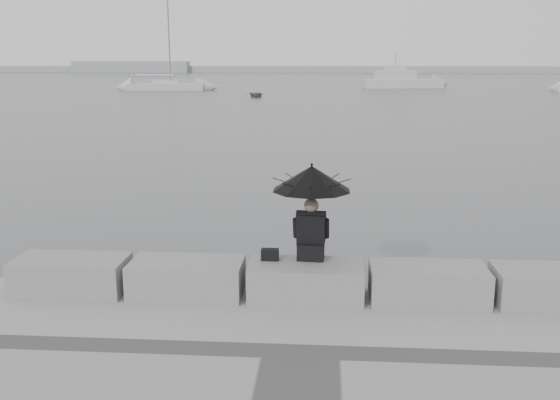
# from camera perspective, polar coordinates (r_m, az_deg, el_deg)

# --- Properties ---
(ground) EXTENTS (360.00, 360.00, 0.00)m
(ground) POSITION_cam_1_polar(r_m,az_deg,el_deg) (9.56, 2.42, -10.68)
(ground) COLOR #4E5154
(ground) RESTS_ON ground
(stone_block_far_left) EXTENTS (1.60, 0.80, 0.50)m
(stone_block_far_left) POSITION_cam_1_polar(r_m,az_deg,el_deg) (9.58, -18.54, -6.51)
(stone_block_far_left) COLOR slate
(stone_block_far_left) RESTS_ON promenade
(stone_block_left) EXTENTS (1.60, 0.80, 0.50)m
(stone_block_left) POSITION_cam_1_polar(r_m,az_deg,el_deg) (9.07, -8.50, -7.05)
(stone_block_left) COLOR slate
(stone_block_left) RESTS_ON promenade
(stone_block_centre) EXTENTS (1.60, 0.80, 0.50)m
(stone_block_centre) POSITION_cam_1_polar(r_m,az_deg,el_deg) (8.86, 2.38, -7.40)
(stone_block_centre) COLOR slate
(stone_block_centre) RESTS_ON promenade
(stone_block_right) EXTENTS (1.60, 0.80, 0.50)m
(stone_block_right) POSITION_cam_1_polar(r_m,az_deg,el_deg) (8.98, 13.38, -7.48)
(stone_block_right) COLOR slate
(stone_block_right) RESTS_ON promenade
(stone_block_far_right) EXTENTS (1.60, 0.80, 0.50)m
(stone_block_far_right) POSITION_cam_1_polar(r_m,az_deg,el_deg) (9.41, 23.73, -7.31)
(stone_block_far_right) COLOR slate
(stone_block_far_right) RESTS_ON promenade
(seated_person) EXTENTS (1.13, 1.13, 1.39)m
(seated_person) POSITION_cam_1_polar(r_m,az_deg,el_deg) (8.76, 2.89, 0.84)
(seated_person) COLOR black
(seated_person) RESTS_ON stone_block_centre
(bag) EXTENTS (0.25, 0.14, 0.16)m
(bag) POSITION_cam_1_polar(r_m,az_deg,el_deg) (8.92, -0.93, -5.01)
(bag) COLOR black
(bag) RESTS_ON stone_block_centre
(distant_landmass) EXTENTS (180.00, 8.00, 2.80)m
(distant_landmass) POSITION_cam_1_polar(r_m,az_deg,el_deg) (163.51, 1.26, 11.89)
(distant_landmass) COLOR #9A9D9F
(distant_landmass) RESTS_ON ground
(sailboat_left) EXTENTS (9.08, 3.54, 12.90)m
(sailboat_left) POSITION_cam_1_polar(r_m,az_deg,el_deg) (76.58, -10.38, 10.23)
(sailboat_left) COLOR silver
(sailboat_left) RESTS_ON ground
(motor_cruiser) EXTENTS (10.31, 4.13, 4.50)m
(motor_cruiser) POSITION_cam_1_polar(r_m,az_deg,el_deg) (82.34, 11.15, 10.64)
(motor_cruiser) COLOR silver
(motor_cruiser) RESTS_ON ground
(dinghy) EXTENTS (3.07, 1.82, 0.49)m
(dinghy) POSITION_cam_1_polar(r_m,az_deg,el_deg) (62.54, -2.22, 9.63)
(dinghy) COLOR gray
(dinghy) RESTS_ON ground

